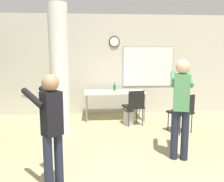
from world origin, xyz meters
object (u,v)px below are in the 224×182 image
bottle_on_table (115,88)px  person_playing_side (181,102)px  chair_mid_room (183,110)px  folding_table (115,93)px  person_playing_front (51,125)px  chair_table_right (134,105)px

bottle_on_table → person_playing_side: size_ratio=0.13×
bottle_on_table → chair_mid_room: bottle_on_table is taller
folding_table → person_playing_front: 3.62m
chair_table_right → chair_mid_room: size_ratio=1.00×
folding_table → person_playing_front: (-1.12, -3.43, 0.22)m
folding_table → chair_table_right: (0.42, -0.63, -0.17)m
chair_table_right → person_playing_front: (-1.54, -2.80, 0.40)m
chair_table_right → person_playing_side: person_playing_side is taller
folding_table → chair_table_right: bearing=-56.4°
chair_table_right → chair_mid_room: bearing=-34.3°
chair_table_right → person_playing_front: 3.22m
folding_table → chair_table_right: size_ratio=1.84×
chair_mid_room → person_playing_front: size_ratio=0.57×
person_playing_front → folding_table: bearing=71.9°
person_playing_front → person_playing_side: (1.98, 0.84, 0.08)m
person_playing_front → person_playing_side: 2.15m
chair_table_right → person_playing_side: 2.06m
chair_mid_room → person_playing_front: bearing=-139.5°
person_playing_front → bottle_on_table: bearing=72.4°
folding_table → bottle_on_table: bottle_on_table is taller
chair_mid_room → person_playing_side: bearing=-112.4°
bottle_on_table → chair_table_right: 0.94m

